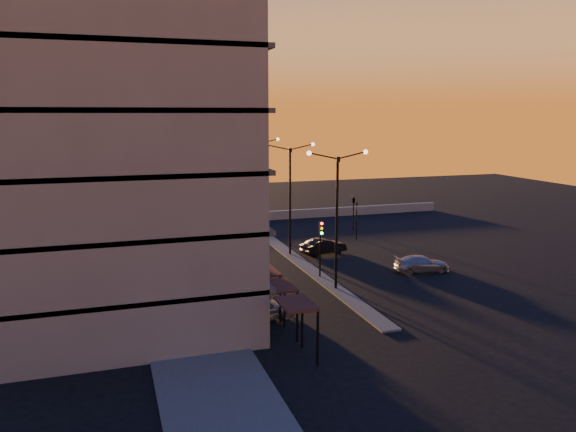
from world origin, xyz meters
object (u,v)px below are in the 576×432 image
Objects in this scene: streetlamp_mid at (290,190)px; car_sedan at (324,246)px; traffic_light_main at (321,240)px; car_wagon at (422,264)px; car_hatchback at (259,308)px.

streetlamp_mid is 5.72m from car_sedan.
traffic_light_main reaches higher than car_sedan.
traffic_light_main is (0.00, -7.13, -2.70)m from streetlamp_mid.
car_sedan is at bearing 66.64° from traffic_light_main.
car_wagon is (5.12, -7.38, -0.06)m from car_sedan.
car_sedan is 8.98m from car_wagon.
car_sedan is at bearing -48.86° from car_hatchback.
car_wagon is (14.50, 6.13, -0.13)m from car_hatchback.
traffic_light_main is at bearing -57.64° from car_hatchback.
car_hatchback is at bearing -133.55° from traffic_light_main.
traffic_light_main is 1.05× the size of car_sedan.
streetlamp_mid is at bearing -39.04° from car_hatchback.
traffic_light_main is 7.60m from car_sedan.
car_wagon is at bearing -159.81° from car_sedan.
traffic_light_main reaches higher than car_wagon.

